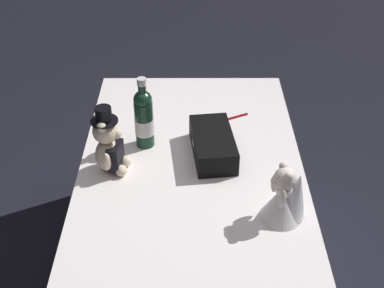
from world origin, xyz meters
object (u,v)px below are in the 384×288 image
champagne_bottle (144,118)px  gift_case_black (214,144)px  teddy_bear_bride (287,196)px  teddy_bear_groom (110,145)px  signing_pen (236,117)px

champagne_bottle → gift_case_black: size_ratio=0.96×
teddy_bear_bride → champagne_bottle: champagne_bottle is taller
teddy_bear_groom → gift_case_black: (-0.10, 0.42, -0.07)m
champagne_bottle → signing_pen: 0.48m
teddy_bear_bride → signing_pen: (-0.67, -0.14, -0.09)m
teddy_bear_groom → teddy_bear_bride: (0.28, 0.68, -0.02)m
teddy_bear_groom → teddy_bear_bride: teddy_bear_groom is taller
teddy_bear_bride → gift_case_black: 0.46m
teddy_bear_groom → teddy_bear_bride: 0.73m
teddy_bear_groom → champagne_bottle: bearing=144.0°
teddy_bear_bride → teddy_bear_groom: bearing=-112.7°
champagne_bottle → signing_pen: (-0.21, 0.41, -0.13)m
gift_case_black → signing_pen: bearing=157.6°
teddy_bear_groom → signing_pen: teddy_bear_groom is taller
teddy_bear_bride → champagne_bottle: (-0.46, -0.55, 0.04)m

